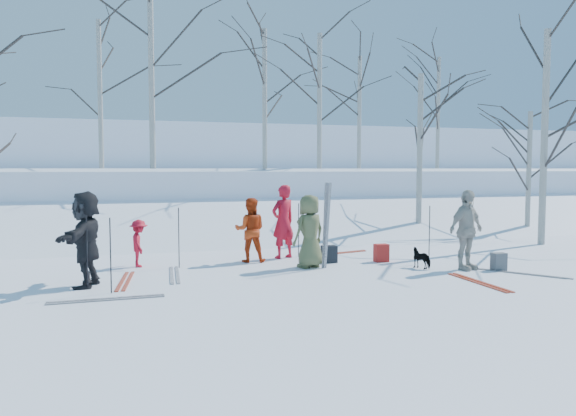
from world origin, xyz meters
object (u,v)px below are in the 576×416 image
object	(u,v)px
skier_red_north	(283,222)
backpack_dark	(329,254)
skier_red_seated	(139,243)
skier_cream_east	(466,230)
backpack_grey	(499,262)
skier_olive_center	(310,231)
skier_redor_behind	(250,230)
dog	(422,258)
skier_grey_west	(86,239)
backpack_red	(381,253)

from	to	relation	value
skier_red_north	backpack_dark	xyz separation A→B (m)	(0.84, -0.97, -0.70)
skier_red_seated	skier_cream_east	distance (m)	7.22
skier_red_north	backpack_grey	bearing A→B (deg)	120.98
skier_olive_center	backpack_grey	bearing A→B (deg)	135.59
skier_cream_east	backpack_grey	bearing A→B (deg)	-43.35
skier_red_seated	backpack_dark	xyz separation A→B (m)	(4.28, -0.72, -0.33)
skier_redor_behind	backpack_dark	bearing A→B (deg)	174.43
skier_red_seated	dog	size ratio (longest dim) A/B	1.99
skier_grey_west	dog	xyz separation A→B (m)	(7.00, -0.12, -0.67)
skier_red_north	backpack_red	bearing A→B (deg)	127.36
skier_grey_west	backpack_grey	distance (m)	8.51
dog	backpack_dark	size ratio (longest dim) A/B	1.34
skier_cream_east	backpack_red	bearing A→B (deg)	112.37
skier_grey_west	backpack_dark	world-z (taller)	skier_grey_west
skier_grey_west	skier_red_north	bearing A→B (deg)	132.30
skier_red_seated	skier_cream_east	world-z (taller)	skier_cream_east
skier_red_seated	skier_grey_west	distance (m)	2.17
skier_red_seated	dog	xyz separation A→B (m)	(5.98, -2.00, -0.31)
skier_olive_center	skier_redor_behind	xyz separation A→B (m)	(-1.08, 1.13, -0.06)
skier_redor_behind	dog	size ratio (longest dim) A/B	2.83
skier_grey_west	backpack_dark	xyz separation A→B (m)	(5.30, 1.16, -0.69)
skier_olive_center	skier_red_north	distance (m)	1.47
skier_red_north	skier_redor_behind	bearing A→B (deg)	-2.42
skier_grey_west	backpack_grey	world-z (taller)	skier_grey_west
skier_olive_center	backpack_red	xyz separation A→B (m)	(1.88, 0.24, -0.60)
skier_cream_east	backpack_grey	distance (m)	0.97
skier_red_seated	backpack_red	size ratio (longest dim) A/B	2.53
skier_olive_center	skier_grey_west	bearing A→B (deg)	-14.08
backpack_red	backpack_dark	bearing A→B (deg)	168.46
skier_redor_behind	skier_grey_west	world-z (taller)	skier_grey_west
skier_olive_center	dog	xyz separation A→B (m)	(2.36, -0.80, -0.59)
dog	skier_red_north	bearing A→B (deg)	-63.95
skier_redor_behind	skier_grey_west	xyz separation A→B (m)	(-3.56, -1.80, 0.14)
skier_red_north	skier_red_seated	world-z (taller)	skier_red_north
skier_olive_center	skier_red_seated	distance (m)	3.82
skier_red_north	skier_redor_behind	xyz separation A→B (m)	(-0.91, -0.32, -0.14)
skier_olive_center	backpack_red	size ratio (longest dim) A/B	3.87
skier_redor_behind	skier_red_seated	distance (m)	2.55
skier_redor_behind	skier_cream_east	world-z (taller)	skier_cream_east
dog	backpack_grey	distance (m)	1.62
backpack_dark	skier_red_north	bearing A→B (deg)	130.82
skier_olive_center	skier_redor_behind	distance (m)	1.57
backpack_dark	skier_red_seated	bearing A→B (deg)	170.45
skier_red_north	skier_cream_east	xyz separation A→B (m)	(3.34, -2.70, -0.03)
skier_redor_behind	backpack_grey	distance (m)	5.59
skier_red_north	skier_grey_west	xyz separation A→B (m)	(-4.46, -2.13, -0.01)
skier_grey_west	dog	world-z (taller)	skier_grey_west
skier_cream_east	dog	bearing A→B (deg)	132.47
dog	backpack_red	bearing A→B (deg)	-87.63
skier_redor_behind	backpack_dark	world-z (taller)	skier_redor_behind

